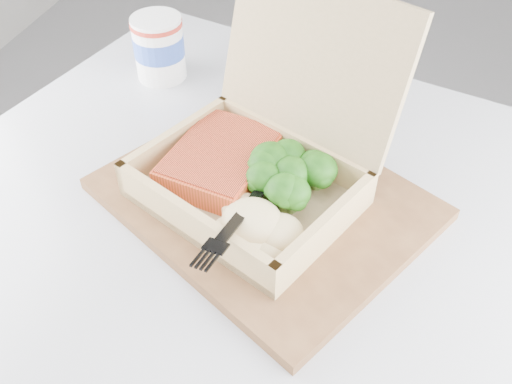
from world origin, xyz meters
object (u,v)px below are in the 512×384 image
(paper_cup, at_px, (159,46))
(takeout_container, at_px, (268,147))
(serving_tray, at_px, (264,199))
(cafe_table, at_px, (238,317))

(paper_cup, bearing_deg, takeout_container, -42.83)
(paper_cup, bearing_deg, serving_tray, -45.44)
(cafe_table, relative_size, serving_tray, 2.75)
(cafe_table, distance_m, paper_cup, 0.40)
(takeout_container, distance_m, paper_cup, 0.30)
(cafe_table, xyz_separation_m, takeout_container, (0.02, 0.06, 0.25))
(takeout_container, bearing_deg, serving_tray, -58.31)
(cafe_table, height_order, takeout_container, takeout_container)
(serving_tray, xyz_separation_m, takeout_container, (-0.00, 0.02, 0.06))
(paper_cup, bearing_deg, cafe_table, -53.29)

